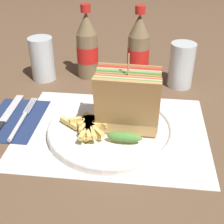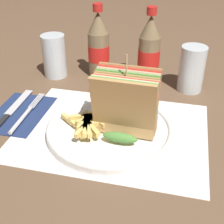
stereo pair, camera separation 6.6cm
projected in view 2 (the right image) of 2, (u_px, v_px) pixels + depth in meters
ground_plane at (109, 127)px, 0.68m from camera, size 4.00×4.00×0.00m
placemat at (111, 131)px, 0.67m from camera, size 0.40×0.30×0.00m
plate_main at (110, 129)px, 0.66m from camera, size 0.27×0.27×0.02m
club_sandwich at (125, 104)px, 0.61m from camera, size 0.13×0.10×0.17m
fries_pile at (87, 123)px, 0.64m from camera, size 0.11×0.10×0.02m
napkin at (20, 113)px, 0.72m from camera, size 0.12×0.17×0.00m
fork at (24, 115)px, 0.70m from camera, size 0.02×0.17×0.01m
knife at (11, 111)px, 0.72m from camera, size 0.02×0.20×0.00m
coke_bottle_near at (99, 46)px, 0.85m from camera, size 0.06×0.06×0.20m
coke_bottle_far at (149, 51)px, 0.83m from camera, size 0.06×0.06×0.20m
glass_near at (191, 72)px, 0.80m from camera, size 0.06×0.06×0.12m
glass_far at (54, 56)px, 0.87m from camera, size 0.06×0.06×0.12m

